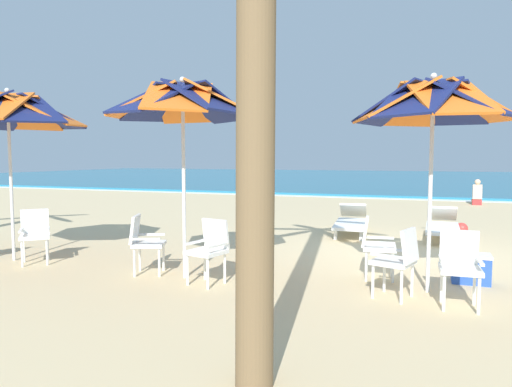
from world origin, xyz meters
name	(u,v)px	position (x,y,z in m)	size (l,w,h in m)	color
ground_plane	(407,257)	(0.00, 0.00, 0.00)	(80.00, 80.00, 0.00)	beige
sea	(422,178)	(0.00, 29.78, 0.05)	(80.00, 36.00, 0.10)	teal
surf_foam	(418,199)	(0.00, 11.48, 0.01)	(80.00, 0.70, 0.01)	white
beach_umbrella_0	(433,104)	(0.33, -2.04, 2.35)	(1.99, 1.99, 2.73)	silver
plastic_chair_0	(460,264)	(0.66, -2.52, 0.50)	(0.46, 0.48, 0.87)	white
plastic_chair_1	(399,258)	(-0.01, -2.46, 0.50)	(0.58, 0.55, 0.87)	white
plastic_chair_2	(375,244)	(-0.38, -1.60, 0.50)	(0.51, 0.48, 0.87)	white
beach_umbrella_1	(183,103)	(-2.90, -2.49, 2.44)	(2.12, 2.12, 2.81)	silver
plastic_chair_3	(144,240)	(-3.56, -2.49, 0.50)	(0.59, 0.57, 0.87)	white
plastic_chair_4	(209,247)	(-2.45, -2.62, 0.50)	(0.53, 0.56, 0.87)	white
beach_umbrella_2	(8,112)	(-6.09, -2.49, 2.43)	(2.42, 2.42, 2.81)	silver
plastic_chair_5	(35,232)	(-5.61, -2.50, 0.50)	(0.63, 0.63, 0.87)	white
sun_lounger_0	(443,225)	(0.62, 2.15, 0.28)	(0.67, 2.15, 0.62)	white
sun_lounger_1	(351,221)	(-1.27, 2.12, 0.28)	(0.81, 2.19, 0.62)	white
cooler_box	(471,268)	(0.87, -1.38, 0.20)	(0.50, 0.34, 0.40)	blue
beach_ball	(462,229)	(1.04, 2.86, 0.13)	(0.26, 0.26, 0.26)	red
beachgoer_seated	(477,196)	(2.00, 10.10, 0.29)	(0.30, 0.93, 0.92)	red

